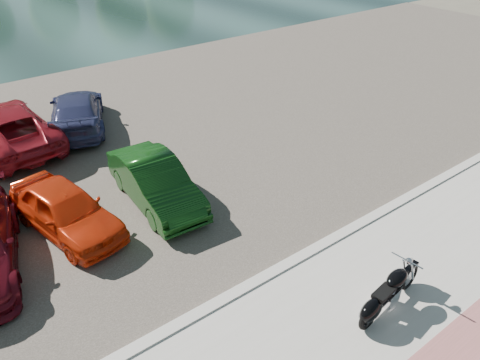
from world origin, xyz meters
The scene contains 9 objects.
ground centered at (0.00, 0.00, 0.00)m, with size 200.00×200.00×0.00m, color #595447.
promenade centered at (0.00, -1.00, 0.05)m, with size 60.00×6.00×0.10m, color #AEACA4.
kerb centered at (0.00, 2.00, 0.07)m, with size 60.00×0.30×0.14m, color #AEACA4.
parking_lot centered at (0.00, 11.00, 0.02)m, with size 60.00×18.00×0.04m, color #3D3831.
motorcycle centered at (0.73, -0.39, 0.56)m, with size 2.33×0.75×1.05m.
car_4 centered at (-3.65, 6.71, 0.71)m, with size 1.58×3.92×1.34m, color red.
car_5 centered at (-1.08, 6.47, 0.73)m, with size 1.45×4.17×1.37m, color #0F3A10.
car_10 centered at (-3.61, 12.86, 0.81)m, with size 2.55×5.53×1.54m, color maroon.
car_11 centered at (-0.99, 12.90, 0.73)m, with size 1.94×4.78×1.39m, color navy.
Camera 1 is at (-6.14, -4.24, 7.96)m, focal length 35.00 mm.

